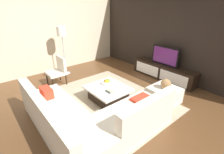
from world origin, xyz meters
TOP-DOWN VIEW (x-y plane):
  - ground_plane at (0.00, 0.00)m, footprint 14.00×14.00m
  - feature_wall_back at (0.00, 2.70)m, footprint 6.40×0.12m
  - side_wall_left at (-3.20, 0.20)m, footprint 0.12×5.20m
  - area_rug at (-0.10, 0.00)m, footprint 3.24×2.74m
  - media_console at (-0.00, 2.40)m, footprint 2.23×0.45m
  - television at (0.00, 2.40)m, footprint 0.96×0.06m
  - sectional_couch at (0.53, -0.89)m, footprint 2.54×2.35m
  - coffee_table at (-0.10, 0.10)m, footprint 1.03×0.94m
  - accent_chair_near at (-1.90, -0.46)m, footprint 0.55×0.52m
  - floor_lamp at (-2.52, 0.05)m, footprint 0.31×0.31m
  - ottoman at (0.89, 1.17)m, footprint 0.70×0.70m
  - fruit_bowl at (-0.28, 0.20)m, footprint 0.28×0.28m
  - decorative_ball at (0.89, 1.17)m, footprint 0.25×0.25m
  - book_stack at (0.12, -0.02)m, footprint 0.20×0.14m

SIDE VIEW (x-z plane):
  - ground_plane at x=0.00m, z-range 0.00..0.00m
  - area_rug at x=-0.10m, z-range 0.00..0.01m
  - ottoman at x=0.89m, z-range 0.00..0.40m
  - coffee_table at x=-0.10m, z-range 0.01..0.39m
  - media_console at x=0.00m, z-range 0.00..0.50m
  - sectional_couch at x=0.53m, z-range -0.12..0.69m
  - book_stack at x=0.12m, z-range 0.38..0.45m
  - fruit_bowl at x=-0.28m, z-range 0.37..0.51m
  - accent_chair_near at x=-1.90m, z-range 0.05..0.92m
  - decorative_ball at x=0.89m, z-range 0.40..0.65m
  - television at x=0.00m, z-range 0.50..1.12m
  - feature_wall_back at x=0.00m, z-range 0.00..2.80m
  - side_wall_left at x=-3.20m, z-range 0.00..2.80m
  - floor_lamp at x=-2.52m, z-range 0.57..2.26m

